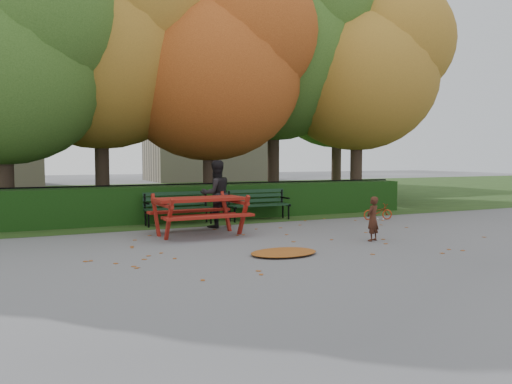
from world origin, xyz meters
name	(u,v)px	position (x,y,z in m)	size (l,w,h in m)	color
ground	(285,242)	(0.00, 0.00, 0.00)	(90.00, 90.00, 0.00)	slate
grass_strip	(144,196)	(0.00, 14.00, 0.01)	(90.00, 90.00, 0.00)	#1F3412
building_right	(207,104)	(8.00, 28.00, 6.00)	(9.00, 6.00, 12.00)	tan
hedge	(213,202)	(0.00, 4.50, 0.50)	(13.00, 0.90, 1.00)	black
iron_fence	(204,199)	(0.00, 5.30, 0.54)	(14.00, 0.04, 1.02)	black
tree_a	(14,55)	(-5.19, 5.58, 4.52)	(5.88, 5.60, 7.48)	#2F231A
tree_b	(113,41)	(-2.44, 6.75, 5.40)	(6.72, 6.40, 8.79)	#2F231A
tree_c	(221,64)	(0.83, 5.96, 4.82)	(6.30, 6.00, 8.00)	#2F231A
tree_d	(286,44)	(3.88, 7.23, 5.98)	(7.14, 6.80, 9.58)	#2F231A
tree_e	(369,68)	(6.52, 5.77, 5.08)	(6.09, 5.80, 8.16)	#2F231A
tree_g	(346,79)	(8.33, 9.76, 5.37)	(6.30, 6.00, 8.55)	#2F231A
bench_left	(178,205)	(-1.30, 3.70, 0.52)	(1.80, 0.57, 0.88)	black
bench_right	(258,202)	(1.10, 3.70, 0.52)	(1.80, 0.57, 0.88)	black
picnic_table	(199,206)	(-1.34, 1.71, 0.69)	(2.12, 1.74, 1.00)	maroon
leaf_pile	(284,252)	(-0.65, -1.19, 0.04)	(1.30, 0.90, 0.09)	maroon
leaf_scatter	(278,240)	(0.00, 0.30, 0.01)	(9.00, 5.70, 0.01)	maroon
child	(373,219)	(1.81, -0.64, 0.48)	(0.35, 0.23, 0.97)	#3B1D13
adult	(216,194)	(-0.54, 2.77, 0.87)	(0.85, 0.66, 1.74)	black
bicycle	(378,212)	(4.28, 2.28, 0.23)	(0.31, 0.88, 0.46)	#A9290F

